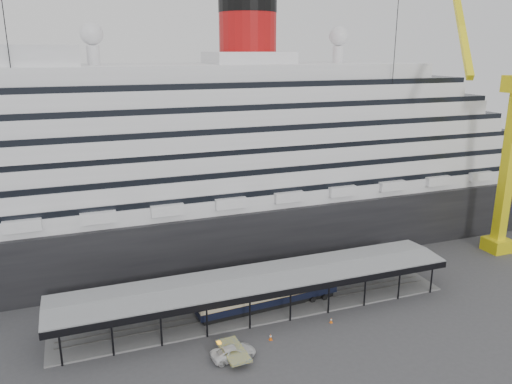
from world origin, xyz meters
The scene contains 9 objects.
ground centered at (0.00, 0.00, 0.00)m, with size 200.00×200.00×0.00m, color #3B3B3E.
cruise_ship centered at (0.05, 32.00, 18.35)m, with size 130.00×30.00×43.90m.
platform_canopy centered at (0.00, 5.00, 2.36)m, with size 56.00×9.18×5.30m.
crane_yellow centered at (47.06, 10.54, 19.96)m, with size 23.83×18.78×47.60m.
port_truck centered at (-6.93, -4.55, 0.75)m, with size 2.49×5.39×1.50m, color silver.
pullman_carriage centered at (1.41, 5.00, 2.52)m, with size 21.12×4.20×20.60m.
traffic_cone_left centered at (-8.34, -3.13, 0.40)m, with size 0.54×0.54×0.81m.
traffic_cone_mid centered at (-1.38, -2.57, 0.42)m, with size 0.46×0.46×0.85m.
traffic_cone_right centered at (7.78, -1.58, 0.37)m, with size 0.41×0.41×0.75m.
Camera 1 is at (-22.41, -53.77, 35.19)m, focal length 35.00 mm.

